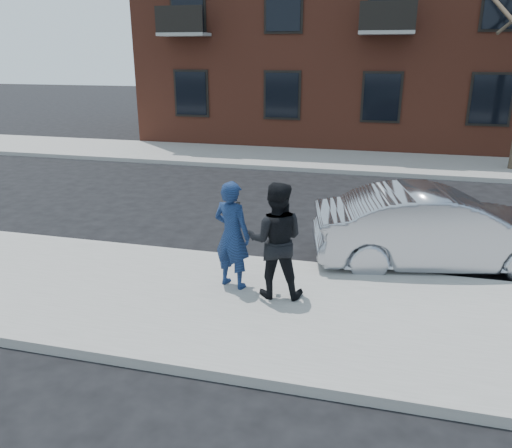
# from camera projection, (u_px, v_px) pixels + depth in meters

# --- Properties ---
(ground) EXTENTS (100.00, 100.00, 0.00)m
(ground) POSITION_uv_depth(u_px,v_px,m) (348.00, 317.00, 7.53)
(ground) COLOR black
(ground) RESTS_ON ground
(near_sidewalk) EXTENTS (50.00, 3.50, 0.15)m
(near_sidewalk) POSITION_uv_depth(u_px,v_px,m) (347.00, 320.00, 7.28)
(near_sidewalk) COLOR gray
(near_sidewalk) RESTS_ON ground
(near_curb) EXTENTS (50.00, 0.10, 0.15)m
(near_curb) POSITION_uv_depth(u_px,v_px,m) (355.00, 271.00, 8.93)
(near_curb) COLOR #999691
(near_curb) RESTS_ON ground
(far_sidewalk) EXTENTS (50.00, 3.50, 0.15)m
(far_sidewalk) POSITION_uv_depth(u_px,v_px,m) (373.00, 162.00, 17.82)
(far_sidewalk) COLOR gray
(far_sidewalk) RESTS_ON ground
(far_curb) EXTENTS (50.00, 0.10, 0.15)m
(far_curb) POSITION_uv_depth(u_px,v_px,m) (371.00, 173.00, 16.17)
(far_curb) COLOR #999691
(far_curb) RESTS_ON ground
(silver_sedan) EXTENTS (4.71, 2.43, 1.48)m
(silver_sedan) POSITION_uv_depth(u_px,v_px,m) (439.00, 229.00, 9.07)
(silver_sedan) COLOR #999BA3
(silver_sedan) RESTS_ON ground
(man_hoodie) EXTENTS (0.74, 0.60, 1.76)m
(man_hoodie) POSITION_uv_depth(u_px,v_px,m) (232.00, 235.00, 7.93)
(man_hoodie) COLOR navy
(man_hoodie) RESTS_ON near_sidewalk
(man_peacoat) EXTENTS (0.96, 0.79, 1.83)m
(man_peacoat) POSITION_uv_depth(u_px,v_px,m) (276.00, 240.00, 7.61)
(man_peacoat) COLOR black
(man_peacoat) RESTS_ON near_sidewalk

